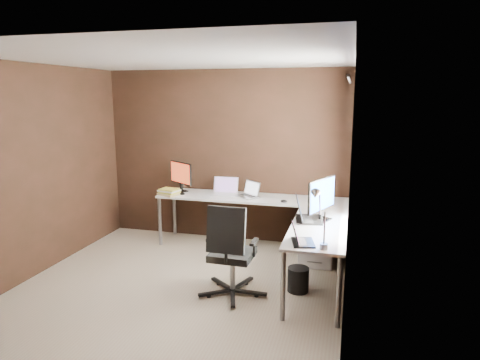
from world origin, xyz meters
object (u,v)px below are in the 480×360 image
Objects in this scene: laptop_white at (225,191)px; wastebasket at (298,279)px; monitor_left at (181,175)px; laptop_black_big at (305,215)px; book_stack at (169,192)px; drawer_pedestal at (317,240)px; monitor_right at (322,197)px; desk_lamp at (318,211)px; laptop_silver at (249,193)px; laptop_black_small at (300,239)px; office_chair at (231,269)px.

laptop_white reaches higher than wastebasket.
laptop_black_big is (1.95, -1.04, -0.19)m from monitor_left.
book_stack is (-0.76, -0.24, -0.01)m from laptop_white.
monitor_right is at bearing -82.12° from drawer_pedestal.
monitor_left reaches higher than laptop_white.
laptop_silver is at bearing 107.12° from desk_lamp.
monitor_right is 1.66× the size of laptop_black_small.
laptop_white reaches higher than book_stack.
office_chair is (1.31, -1.36, -0.47)m from book_stack.
monitor_left reaches higher than laptop_silver.
book_stack is at bearing 39.19° from laptop_black_small.
laptop_silver is 1.14m from book_stack.
laptop_white is 1.61m from laptop_black_big.
laptop_silver is 1.31m from laptop_black_big.
desk_lamp is 1.11m from wastebasket.
monitor_right reaches higher than laptop_black_small.
laptop_white is at bearing 79.23° from monitor_right.
laptop_black_big is 0.72m from wastebasket.
desk_lamp is at bearing -85.73° from drawer_pedestal.
book_stack is 1.27× the size of wastebasket.
laptop_black_small is at bearing -37.25° from book_stack.
office_chair is at bearing 148.56° from monitor_right.
drawer_pedestal is 1.47m from laptop_black_small.
office_chair reaches higher than laptop_white.
office_chair is (-0.75, 0.21, -0.47)m from laptop_black_small.
monitor_right is 0.54× the size of office_chair.
laptop_black_big is at bearing 89.52° from desk_lamp.
monitor_right is at bearing -18.33° from book_stack.
laptop_white is 0.82× the size of laptop_black_big.
wastebasket is (-0.23, 0.54, -0.94)m from desk_lamp.
drawer_pedestal is 2.20m from monitor_left.
monitor_left is 0.35m from book_stack.
laptop_white is at bearing 17.45° from book_stack.
desk_lamp is 2.03× the size of wastebasket.
desk_lamp is at bearing -14.01° from office_chair.
laptop_silver reaches higher than drawer_pedestal.
laptop_white is 0.94× the size of laptop_silver.
monitor_right reaches higher than monitor_left.
office_chair is at bearing 150.11° from desk_lamp.
wastebasket is (1.92, -1.35, -0.84)m from monitor_left.
desk_lamp reaches higher than laptop_black_big.
book_stack is at bearing 151.69° from wastebasket.
drawer_pedestal is at bearing -4.73° from book_stack.
wastebasket is at bearing 165.68° from laptop_black_big.
laptop_black_big is 1.67× the size of wastebasket.
wastebasket is (2.00, -1.08, -0.64)m from book_stack.
book_stack is 2.35m from wastebasket.
laptop_black_big is 1.04m from office_chair.
drawer_pedestal is 0.78m from laptop_black_big.
drawer_pedestal is 1.38× the size of monitor_left.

